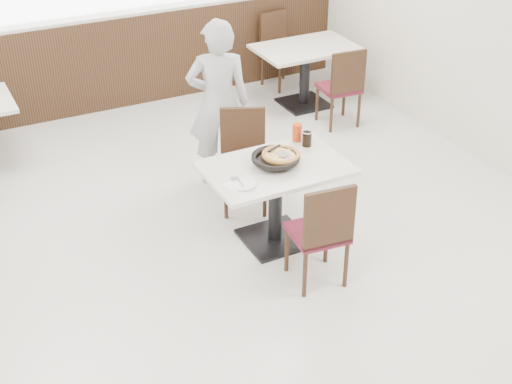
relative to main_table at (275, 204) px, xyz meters
name	(u,v)px	position (x,y,z in m)	size (l,w,h in m)	color
floor	(247,252)	(-0.30, -0.06, -0.38)	(7.00, 7.00, 0.00)	silver
wainscot_back	(118,65)	(-0.30, 3.42, 0.18)	(5.90, 0.03, 1.10)	black
main_table	(275,204)	(0.00, 0.00, 0.00)	(1.20, 0.80, 0.75)	silver
chair_near	(317,230)	(0.03, -0.64, 0.10)	(0.42, 0.42, 0.95)	black
chair_far	(244,163)	(0.00, 0.62, 0.10)	(0.42, 0.42, 0.95)	black
trivet	(279,163)	(0.03, 0.00, 0.39)	(0.11, 0.11, 0.04)	black
pizza_pan	(276,161)	(0.00, 0.01, 0.42)	(0.36, 0.36, 0.01)	black
pizza	(281,157)	(0.06, 0.03, 0.44)	(0.29, 0.29, 0.02)	#B67E39
pizza_server	(283,154)	(0.07, 0.01, 0.47)	(0.08, 0.10, 0.00)	white
napkin	(237,185)	(-0.43, -0.14, 0.38)	(0.16, 0.16, 0.00)	white
side_plate	(244,184)	(-0.38, -0.17, 0.38)	(0.20, 0.20, 0.01)	white
fork	(240,182)	(-0.40, -0.14, 0.39)	(0.02, 0.16, 0.00)	white
cola_glass	(307,139)	(0.42, 0.20, 0.44)	(0.08, 0.08, 0.13)	black
red_cup	(297,132)	(0.39, 0.33, 0.45)	(0.09, 0.09, 0.16)	#BB330D
diner_person	(219,104)	(0.02, 1.20, 0.46)	(0.61, 0.40, 1.68)	#B1B1B7
bg_table_right	(305,76)	(1.74, 2.46, 0.00)	(1.20, 0.80, 0.75)	silver
bg_chair_right_near	(339,86)	(1.81, 1.80, 0.10)	(0.42, 0.42, 0.95)	black
bg_chair_right_far	(282,51)	(1.79, 3.13, 0.10)	(0.42, 0.42, 0.95)	black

